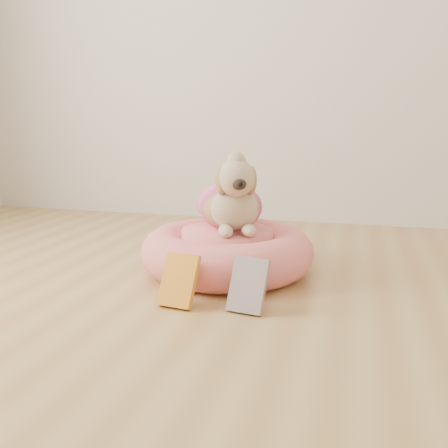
% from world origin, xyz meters
% --- Properties ---
extents(pet_bed, '(0.69, 0.69, 0.18)m').
position_xyz_m(pet_bed, '(-0.04, 1.14, 0.08)').
color(pet_bed, '#F35F75').
rests_on(pet_bed, floor).
extents(dog, '(0.45, 0.52, 0.32)m').
position_xyz_m(dog, '(-0.03, 1.15, 0.34)').
color(dog, brown).
rests_on(dog, pet_bed).
extents(book_yellow, '(0.13, 0.12, 0.17)m').
position_xyz_m(book_yellow, '(-0.10, 0.75, 0.08)').
color(book_yellow, yellow).
rests_on(book_yellow, floor).
extents(book_white, '(0.13, 0.12, 0.17)m').
position_xyz_m(book_white, '(0.13, 0.76, 0.08)').
color(book_white, white).
rests_on(book_white, floor).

